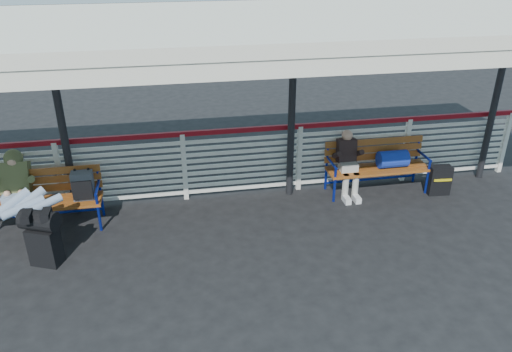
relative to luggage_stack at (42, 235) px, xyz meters
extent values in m
plane|color=black|center=(2.01, -0.35, -0.45)|extent=(60.00, 60.00, 0.00)
cube|color=silver|center=(2.01, 1.55, 0.15)|extent=(12.00, 0.04, 1.04)
cube|color=maroon|center=(2.01, 1.55, 0.75)|extent=(12.00, 0.06, 0.08)
cube|color=silver|center=(8.01, 1.55, 0.15)|extent=(0.08, 0.08, 1.20)
cube|color=silver|center=(2.01, 0.55, 2.63)|extent=(12.60, 3.60, 0.16)
cube|color=silver|center=(2.01, -1.20, 2.50)|extent=(12.60, 0.06, 0.30)
cylinder|color=black|center=(0.21, 1.40, 1.05)|extent=(0.12, 0.12, 3.00)
cylinder|color=black|center=(3.81, 1.40, 1.05)|extent=(0.12, 0.12, 3.00)
cylinder|color=black|center=(7.51, 1.40, 1.05)|extent=(0.12, 0.12, 3.00)
cube|color=black|center=(0.00, 0.00, -0.18)|extent=(0.47, 0.38, 0.55)
cylinder|color=black|center=(0.00, 0.00, 0.24)|extent=(0.57, 0.46, 0.28)
cube|color=#93601C|center=(-0.20, 0.95, 0.00)|extent=(1.80, 0.50, 0.04)
cube|color=#93601C|center=(-0.20, 1.21, 0.27)|extent=(1.80, 0.10, 0.40)
cylinder|color=#0D2095|center=(0.65, 0.75, -0.23)|extent=(0.04, 0.04, 0.45)
cylinder|color=#0D2095|center=(0.65, 1.22, 0.00)|extent=(0.04, 0.04, 0.90)
cube|color=#4A4D52|center=(0.45, 0.97, 0.24)|extent=(0.32, 0.20, 0.44)
cube|color=#93601C|center=(5.34, 1.18, 0.00)|extent=(1.80, 0.50, 0.04)
cube|color=#93601C|center=(5.34, 1.44, 0.27)|extent=(1.80, 0.10, 0.40)
cylinder|color=#0D2095|center=(4.49, 0.98, -0.23)|extent=(0.04, 0.04, 0.45)
cylinder|color=#0D2095|center=(6.19, 0.98, -0.23)|extent=(0.04, 0.04, 0.45)
cylinder|color=#0D2095|center=(4.49, 1.45, 0.00)|extent=(0.04, 0.04, 0.90)
cylinder|color=#0D2095|center=(6.19, 1.45, 0.00)|extent=(0.04, 0.04, 0.90)
cylinder|color=#11289B|center=(5.59, 1.18, 0.17)|extent=(0.51, 0.30, 0.30)
cube|color=#9CBAD2|center=(-0.55, 1.00, 0.09)|extent=(0.36, 0.26, 0.18)
cube|color=#50582E|center=(-0.55, 1.20, 0.35)|extent=(0.42, 0.38, 0.53)
sphere|color=#50582E|center=(-0.55, 1.30, 0.63)|extent=(0.28, 0.28, 0.28)
sphere|color=tan|center=(-0.55, 1.26, 0.62)|extent=(0.21, 0.21, 0.21)
cube|color=black|center=(-0.12, -0.06, 0.35)|extent=(0.11, 0.27, 0.10)
cube|color=black|center=(0.12, -0.06, 0.35)|extent=(0.11, 0.27, 0.10)
cube|color=#ACA89C|center=(4.79, 1.20, 0.08)|extent=(0.30, 0.24, 0.16)
cube|color=black|center=(4.79, 1.34, 0.33)|extent=(0.32, 0.23, 0.42)
sphere|color=tan|center=(4.79, 1.36, 0.60)|extent=(0.19, 0.19, 0.19)
cylinder|color=#ACA89C|center=(4.70, 1.02, -0.21)|extent=(0.11, 0.11, 0.46)
cylinder|color=#ACA89C|center=(4.88, 1.02, -0.21)|extent=(0.11, 0.11, 0.46)
cube|color=silver|center=(4.70, 0.92, -0.40)|extent=(0.10, 0.24, 0.10)
cube|color=silver|center=(4.88, 0.92, -0.40)|extent=(0.10, 0.24, 0.10)
cube|color=black|center=(6.39, 0.93, -0.19)|extent=(0.39, 0.24, 0.53)
cube|color=gold|center=(6.39, 0.81, -0.14)|extent=(0.32, 0.05, 0.04)
camera|label=1|loc=(1.81, -6.17, 3.70)|focal=35.00mm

